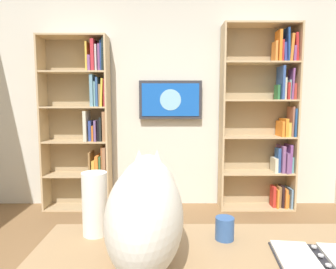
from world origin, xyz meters
TOP-DOWN VIEW (x-y plane):
  - wall_back at (0.00, -2.23)m, footprint 4.52×0.06m
  - bookshelf_left at (-1.22, -2.06)m, footprint 0.91×0.28m
  - bookshelf_right at (1.00, -2.06)m, footprint 0.81×0.28m
  - wall_mounted_tv at (-0.04, -2.15)m, footprint 0.78×0.07m
  - cat at (0.08, 0.45)m, footprint 0.27×0.68m
  - open_binder at (-0.57, 0.46)m, footprint 0.35×0.26m
  - paper_towel_roll at (0.32, 0.25)m, footprint 0.11×0.11m
  - coffee_mug at (-0.25, 0.30)m, footprint 0.08×0.08m

SIDE VIEW (x-z plane):
  - open_binder at x=-0.57m, z-range 0.73..0.75m
  - coffee_mug at x=-0.25m, z-range 0.73..0.82m
  - paper_towel_roll at x=0.32m, z-range 0.73..1.01m
  - cat at x=0.08m, z-range 0.73..1.12m
  - bookshelf_right at x=1.00m, z-range -0.01..2.09m
  - bookshelf_left at x=-1.22m, z-range -0.01..2.23m
  - wall_mounted_tv at x=-0.04m, z-range 1.11..1.58m
  - wall_back at x=0.00m, z-range 0.00..2.70m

